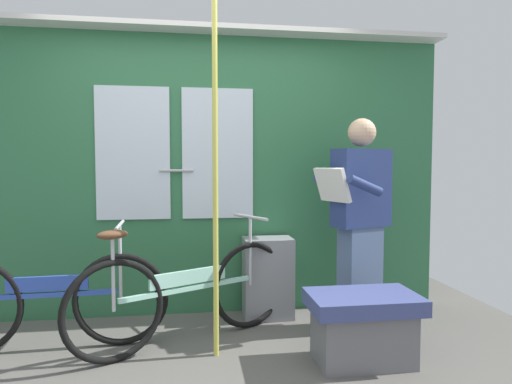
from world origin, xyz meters
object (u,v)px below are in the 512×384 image
passenger_reading_newspaper (360,218)px  bench_seat_corner (363,326)px  handrail_pole (215,179)px  bicycle_near_door (47,300)px  bicycle_leaning_behind (188,293)px  trash_bin_by_wall (268,278)px

passenger_reading_newspaper → bench_seat_corner: (-0.21, -0.60, -0.62)m
passenger_reading_newspaper → handrail_pole: bearing=-1.8°
bicycle_near_door → handrail_pole: (1.14, -0.24, 0.83)m
bicycle_near_door → bicycle_leaning_behind: bicycle_leaning_behind is taller
bicycle_near_door → bicycle_leaning_behind: 0.96m
passenger_reading_newspaper → trash_bin_by_wall: 0.92m
bicycle_near_door → passenger_reading_newspaper: 2.34m
handrail_pole → bicycle_near_door: bearing=168.2°
passenger_reading_newspaper → handrail_pole: handrail_pole is taller
trash_bin_by_wall → bench_seat_corner: 1.05m
trash_bin_by_wall → handrail_pole: handrail_pole is taller
handrail_pole → bench_seat_corner: 1.35m
passenger_reading_newspaper → bench_seat_corner: passenger_reading_newspaper is taller
bicycle_leaning_behind → passenger_reading_newspaper: 1.42m
bicycle_near_door → trash_bin_by_wall: (1.62, 0.46, -0.02)m
bicycle_near_door → bench_seat_corner: 2.13m
bicycle_near_door → passenger_reading_newspaper: (2.28, 0.12, 0.51)m
handrail_pole → bicycle_leaning_behind: bearing=130.3°
bicycle_near_door → handrail_pole: handrail_pole is taller
handrail_pole → bench_seat_corner: handrail_pole is taller
bicycle_leaning_behind → bicycle_near_door: bearing=151.5°
bicycle_near_door → passenger_reading_newspaper: bearing=0.2°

